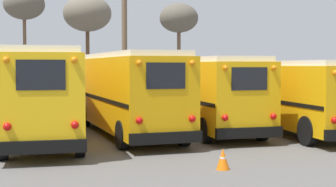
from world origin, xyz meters
name	(u,v)px	position (x,y,z in m)	size (l,w,h in m)	color
ground_plane	(167,133)	(0.00, 0.00, 0.00)	(160.00, 160.00, 0.00)	#5B5956
school_bus_0	(42,91)	(-5.03, -0.69, 1.82)	(2.88, 10.61, 3.34)	yellow
school_bus_1	(128,91)	(-1.67, -0.13, 1.77)	(2.85, 9.79, 3.28)	#E5A00C
school_bus_2	(198,90)	(1.68, 1.02, 1.69)	(2.53, 10.93, 3.11)	#EAAA0F
school_bus_3	(286,93)	(5.02, -0.73, 1.63)	(2.95, 10.81, 2.96)	#E5A00C
utility_pole	(124,32)	(0.46, 11.35, 4.85)	(1.80, 0.34, 9.47)	brown
bare_tree_0	(87,14)	(-0.47, 22.17, 6.98)	(3.93, 3.93, 8.50)	brown
bare_tree_1	(24,5)	(-5.45, 20.36, 7.33)	(3.09, 3.09, 8.57)	brown
bare_tree_2	(179,19)	(6.52, 19.48, 6.52)	(3.12, 3.12, 7.77)	brown
fence_line	(129,98)	(0.00, 7.79, 0.99)	(18.11, 0.06, 1.42)	#939399
traffic_cone	(223,159)	(-0.62, -7.60, 0.29)	(0.36, 0.36, 0.58)	orange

